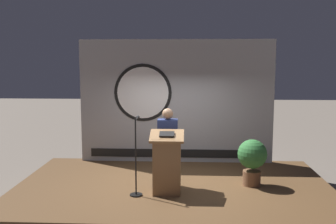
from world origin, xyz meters
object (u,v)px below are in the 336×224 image
(podium, at_px, (167,164))
(potted_plant, at_px, (252,158))
(speaker_person, at_px, (168,147))
(microphone_stand, at_px, (136,168))

(podium, xyz_separation_m, potted_plant, (1.70, 0.58, -0.01))
(speaker_person, xyz_separation_m, potted_plant, (1.71, 0.10, -0.23))
(podium, height_order, microphone_stand, microphone_stand)
(microphone_stand, bearing_deg, podium, 9.54)
(microphone_stand, distance_m, potted_plant, 2.37)
(potted_plant, bearing_deg, podium, -161.25)
(podium, distance_m, microphone_stand, 0.59)
(podium, distance_m, potted_plant, 1.79)
(podium, height_order, potted_plant, podium)
(speaker_person, distance_m, potted_plant, 1.73)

